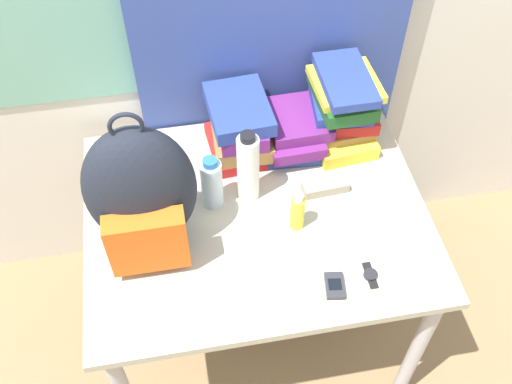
{
  "coord_description": "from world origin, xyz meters",
  "views": [
    {
      "loc": [
        -0.21,
        -0.72,
        2.28
      ],
      "look_at": [
        0.0,
        0.43,
        0.86
      ],
      "focal_mm": 42.0,
      "sensor_mm": 36.0,
      "label": 1
    }
  ],
  "objects": [
    {
      "name": "book_stack_center",
      "position": [
        0.18,
        0.71,
        0.83
      ],
      "size": [
        0.24,
        0.28,
        0.14
      ],
      "color": "navy",
      "rests_on": "desk"
    },
    {
      "name": "desk",
      "position": [
        0.0,
        0.43,
        0.67
      ],
      "size": [
        1.09,
        0.87,
        0.76
      ],
      "color": "#B7B299",
      "rests_on": "ground_plane"
    },
    {
      "name": "water_bottle",
      "position": [
        -0.13,
        0.5,
        0.86
      ],
      "size": [
        0.07,
        0.07,
        0.2
      ],
      "color": "silver",
      "rests_on": "desk"
    },
    {
      "name": "backpack",
      "position": [
        -0.34,
        0.38,
        0.99
      ],
      "size": [
        0.32,
        0.25,
        0.52
      ],
      "color": "#1E232D",
      "rests_on": "desk"
    },
    {
      "name": "sports_bottle",
      "position": [
        -0.01,
        0.51,
        0.9
      ],
      "size": [
        0.07,
        0.07,
        0.28
      ],
      "color": "white",
      "rests_on": "desk"
    },
    {
      "name": "cell_phone",
      "position": [
        0.18,
        0.12,
        0.77
      ],
      "size": [
        0.07,
        0.09,
        0.02
      ],
      "color": "#2D2D33",
      "rests_on": "desk"
    },
    {
      "name": "wristwatch",
      "position": [
        0.29,
        0.14,
        0.77
      ],
      "size": [
        0.04,
        0.09,
        0.01
      ],
      "color": "black",
      "rests_on": "desk"
    },
    {
      "name": "sunglasses_case",
      "position": [
        0.24,
        0.48,
        0.78
      ],
      "size": [
        0.15,
        0.07,
        0.04
      ],
      "color": "gray",
      "rests_on": "desk"
    },
    {
      "name": "book_stack_left",
      "position": [
        -0.0,
        0.72,
        0.87
      ],
      "size": [
        0.22,
        0.27,
        0.21
      ],
      "color": "red",
      "rests_on": "desk"
    },
    {
      "name": "book_stack_right",
      "position": [
        0.35,
        0.72,
        0.9
      ],
      "size": [
        0.24,
        0.29,
        0.28
      ],
      "color": "yellow",
      "rests_on": "desk"
    },
    {
      "name": "sunscreen_bottle",
      "position": [
        0.12,
        0.36,
        0.83
      ],
      "size": [
        0.04,
        0.04,
        0.15
      ],
      "color": "yellow",
      "rests_on": "desk"
    }
  ]
}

